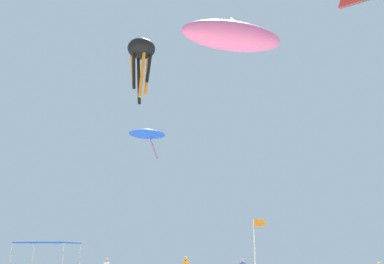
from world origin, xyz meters
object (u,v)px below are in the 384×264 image
object	(u,v)px
kite_octopus_black	(141,52)
kite_inflatable_pink	(232,36)
canopy_tent	(48,245)
banner_flag	(256,249)
kite_delta_blue	(147,131)

from	to	relation	value
kite_octopus_black	kite_inflatable_pink	distance (m)	10.51
kite_inflatable_pink	canopy_tent	bearing A→B (deg)	-3.69
banner_flag	kite_octopus_black	bearing A→B (deg)	127.79
canopy_tent	banner_flag	bearing A→B (deg)	-7.76
kite_octopus_black	banner_flag	bearing A→B (deg)	-44.47
kite_delta_blue	canopy_tent	bearing A→B (deg)	10.22
banner_flag	kite_delta_blue	world-z (taller)	kite_delta_blue
kite_octopus_black	kite_delta_blue	world-z (taller)	kite_octopus_black
canopy_tent	banner_flag	world-z (taller)	banner_flag
kite_octopus_black	kite_inflatable_pink	size ratio (longest dim) A/B	0.75
canopy_tent	kite_delta_blue	world-z (taller)	kite_delta_blue
kite_octopus_black	kite_inflatable_pink	xyz separation A→B (m)	(7.84, -6.57, -2.42)
banner_flag	canopy_tent	bearing A→B (deg)	172.24
canopy_tent	kite_octopus_black	bearing A→B (deg)	74.16
kite_inflatable_pink	kite_delta_blue	bearing A→B (deg)	-83.17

